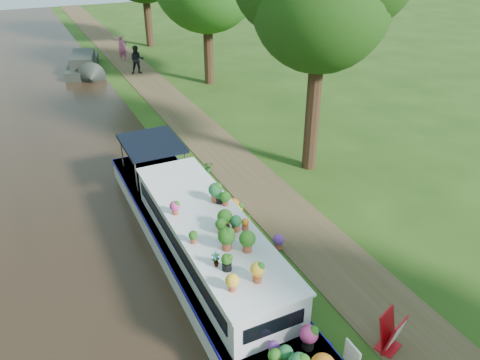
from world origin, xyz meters
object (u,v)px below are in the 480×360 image
Objects in this scene: sandwich_board at (391,334)px; pedestrian_dark at (137,60)px; pedestrian_pink at (123,48)px; plant_boat at (210,252)px; second_boat at (83,65)px.

pedestrian_dark is (0.66, 24.22, 0.46)m from sandwich_board.
pedestrian_pink is at bearing 102.54° from pedestrian_dark.
plant_boat is at bearing -88.00° from pedestrian_dark.
plant_boat is 24.00m from pedestrian_pink.
pedestrian_dark is (3.04, -2.05, 0.44)m from second_boat.
pedestrian_dark reaches higher than second_boat.
plant_boat is 14.23× the size of sandwich_board.
plant_boat reaches higher than pedestrian_pink.
pedestrian_pink reaches higher than second_boat.
plant_boat is at bearing -77.15° from second_boat.
plant_boat is 22.23m from second_boat.
pedestrian_pink is (3.29, 23.77, 0.04)m from plant_boat.
plant_boat reaches higher than second_boat.
second_boat reaches higher than sandwich_board.
second_boat is 6.69× the size of sandwich_board.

